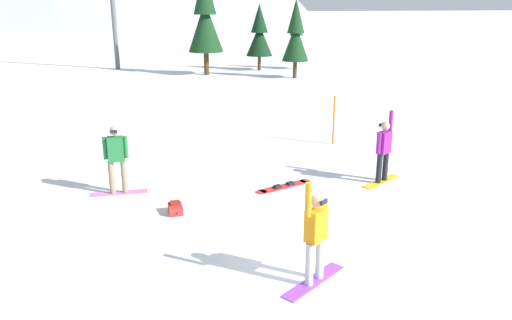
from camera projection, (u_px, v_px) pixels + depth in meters
The scene contains 11 objects.
ground_plane at pixel (317, 258), 9.87m from camera, with size 800.00×800.00×0.00m, color white.
snowboarder_foreground at pixel (316, 235), 8.73m from camera, with size 1.51×1.03×1.97m.
snowboarder_midground at pixel (384, 150), 13.83m from camera, with size 1.51×0.92×2.01m.
snowboarder_background at pixel (116, 158), 12.95m from camera, with size 1.49×0.43×1.83m.
loose_snowboard_near_left at pixel (284, 186), 13.71m from camera, with size 1.82×0.77×0.09m.
backpack_red at pixel (175, 208), 11.94m from camera, with size 0.34×0.53×0.28m.
trail_marker_pole at pixel (334, 120), 17.69m from camera, with size 0.06×0.06×1.75m, color orange.
pine_tree_slender at pixel (296, 35), 33.44m from camera, with size 1.80×1.80×5.26m.
pine_tree_short at pixel (296, 37), 38.53m from camera, with size 1.55×1.55×4.48m.
pine_tree_leaning at pixel (205, 17), 34.73m from camera, with size 2.46×2.46×7.32m.
pine_tree_tall at pixel (259, 34), 37.63m from camera, with size 1.98×1.98×4.94m.
Camera 1 is at (-3.97, -8.00, 4.77)m, focal length 35.04 mm.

